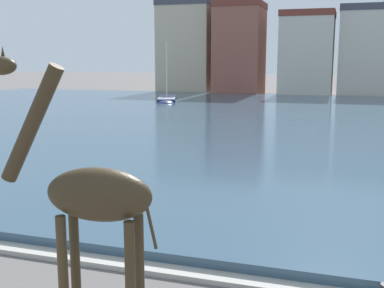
# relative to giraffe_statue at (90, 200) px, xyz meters

# --- Properties ---
(harbor_water) EXTENTS (82.87, 51.35, 0.36)m
(harbor_water) POSITION_rel_giraffe_statue_xyz_m (-1.32, 28.82, -2.36)
(harbor_water) COLOR #334C60
(harbor_water) RESTS_ON ground
(quay_edge_coping) EXTENTS (82.87, 0.50, 0.12)m
(quay_edge_coping) POSITION_rel_giraffe_statue_xyz_m (-1.32, 2.90, -2.48)
(quay_edge_coping) COLOR #ADA89E
(quay_edge_coping) RESTS_ON ground
(giraffe_statue) EXTENTS (2.85, 0.82, 4.97)m
(giraffe_statue) POSITION_rel_giraffe_statue_xyz_m (0.00, 0.00, 0.00)
(giraffe_statue) COLOR #382B19
(giraffe_statue) RESTS_ON ground
(sailboat_navy) EXTENTS (4.20, 7.90, 6.57)m
(sailboat_navy) POSITION_rel_giraffe_statue_xyz_m (-14.48, 41.44, -2.17)
(sailboat_navy) COLOR navy
(sailboat_navy) RESTS_ON ground
(townhouse_narrow_midrow) EXTENTS (7.39, 6.87, 12.56)m
(townhouse_narrow_midrow) POSITION_rel_giraffe_statue_xyz_m (-17.54, 57.95, 3.76)
(townhouse_narrow_midrow) COLOR #C6B293
(townhouse_narrow_midrow) RESTS_ON ground
(townhouse_wide_warehouse) EXTENTS (6.10, 6.85, 12.02)m
(townhouse_wide_warehouse) POSITION_rel_giraffe_statue_xyz_m (-9.97, 56.78, 3.49)
(townhouse_wide_warehouse) COLOR #8E5142
(townhouse_wide_warehouse) RESTS_ON ground
(townhouse_tall_gabled) EXTENTS (6.63, 6.68, 10.65)m
(townhouse_tall_gabled) POSITION_rel_giraffe_statue_xyz_m (-1.30, 57.12, 2.80)
(townhouse_tall_gabled) COLOR beige
(townhouse_tall_gabled) RESTS_ON ground
(townhouse_end_terrace) EXTENTS (8.25, 7.27, 11.24)m
(townhouse_end_terrace) POSITION_rel_giraffe_statue_xyz_m (6.64, 58.54, 3.10)
(townhouse_end_terrace) COLOR beige
(townhouse_end_terrace) RESTS_ON ground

